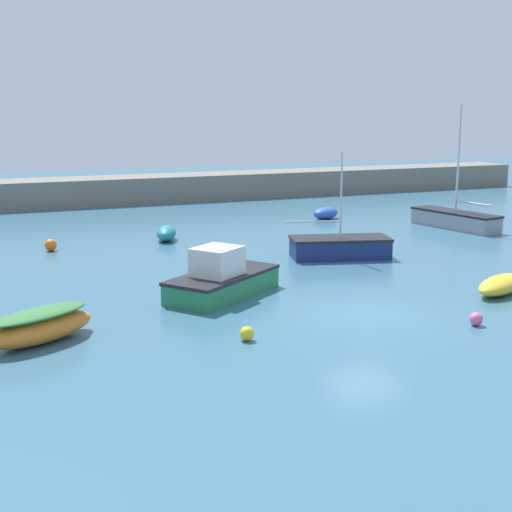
% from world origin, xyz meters
% --- Properties ---
extents(ground_plane, '(120.00, 120.00, 0.20)m').
position_xyz_m(ground_plane, '(0.00, 0.00, -0.10)').
color(ground_plane, '#38667F').
extents(harbor_breakwater, '(64.85, 3.68, 1.85)m').
position_xyz_m(harbor_breakwater, '(0.00, 31.36, 0.92)').
color(harbor_breakwater, slate).
rests_on(harbor_breakwater, ground_plane).
extents(motorboat_grey_hull, '(5.02, 4.39, 1.84)m').
position_xyz_m(motorboat_grey_hull, '(-3.51, 4.08, 0.63)').
color(motorboat_grey_hull, '#287A4C').
rests_on(motorboat_grey_hull, ground_plane).
extents(rowboat_with_red_cover, '(3.72, 2.88, 0.97)m').
position_xyz_m(rowboat_with_red_cover, '(-10.15, 1.22, 0.49)').
color(rowboat_with_red_cover, orange).
rests_on(rowboat_with_red_cover, ground_plane).
extents(dinghy_near_pier, '(2.25, 1.90, 0.72)m').
position_xyz_m(dinghy_near_pier, '(8.67, 18.83, 0.36)').
color(dinghy_near_pier, '#2D56B7').
rests_on(dinghy_near_pier, ground_plane).
extents(fishing_dinghy_green, '(1.65, 2.34, 0.75)m').
position_xyz_m(fishing_dinghy_green, '(-2.33, 15.58, 0.37)').
color(fishing_dinghy_green, teal).
rests_on(fishing_dinghy_green, ground_plane).
extents(open_tender_yellow, '(3.33, 2.41, 0.65)m').
position_xyz_m(open_tender_yellow, '(6.14, 0.46, 0.32)').
color(open_tender_yellow, yellow).
rests_on(open_tender_yellow, ground_plane).
extents(sailboat_tall_mast, '(2.44, 5.69, 6.86)m').
position_xyz_m(sailboat_tall_mast, '(13.82, 12.97, 0.52)').
color(sailboat_tall_mast, gray).
rests_on(sailboat_tall_mast, ground_plane).
extents(sailboat_short_mast, '(4.95, 3.01, 4.75)m').
position_xyz_m(sailboat_short_mast, '(3.79, 8.37, 0.48)').
color(sailboat_short_mast, navy).
rests_on(sailboat_short_mast, ground_plane).
extents(mooring_buoy_orange, '(0.57, 0.57, 0.57)m').
position_xyz_m(mooring_buoy_orange, '(-8.18, 15.04, 0.28)').
color(mooring_buoy_orange, orange).
rests_on(mooring_buoy_orange, ground_plane).
extents(mooring_buoy_pink, '(0.42, 0.42, 0.42)m').
position_xyz_m(mooring_buoy_pink, '(2.60, -2.40, 0.21)').
color(mooring_buoy_pink, '#EA668C').
rests_on(mooring_buoy_pink, ground_plane).
extents(mooring_buoy_yellow, '(0.43, 0.43, 0.43)m').
position_xyz_m(mooring_buoy_yellow, '(-4.57, -0.99, 0.22)').
color(mooring_buoy_yellow, yellow).
rests_on(mooring_buoy_yellow, ground_plane).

